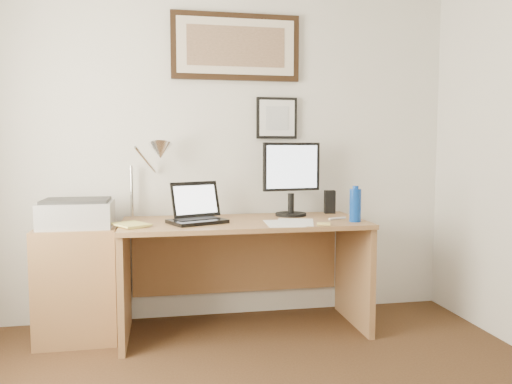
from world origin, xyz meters
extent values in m
cube|color=silver|center=(0.00, 2.00, 1.25)|extent=(3.50, 0.02, 2.50)
cube|color=olive|center=(-0.92, 1.68, 0.36)|extent=(0.50, 0.40, 0.73)
cylinder|color=#0C3A9E|center=(0.86, 1.45, 0.86)|extent=(0.08, 0.08, 0.22)
cylinder|color=#0C3A9E|center=(0.86, 1.45, 0.98)|extent=(0.04, 0.04, 0.02)
cube|color=black|center=(0.83, 1.89, 0.84)|extent=(0.08, 0.08, 0.17)
cube|color=white|center=(0.38, 1.45, 0.75)|extent=(0.25, 0.34, 0.00)
cube|color=white|center=(0.46, 1.48, 0.75)|extent=(0.32, 0.39, 0.00)
cube|color=#EBD26F|center=(0.61, 1.35, 0.76)|extent=(0.11, 0.11, 0.01)
cylinder|color=white|center=(0.78, 1.56, 0.76)|extent=(0.14, 0.06, 0.02)
imported|color=#DBD267|center=(-0.65, 1.47, 0.76)|extent=(0.26, 0.28, 0.02)
cube|color=olive|center=(0.15, 1.63, 0.73)|extent=(1.60, 0.70, 0.03)
cube|color=olive|center=(-0.63, 1.63, 0.36)|extent=(0.04, 0.65, 0.72)
cube|color=olive|center=(0.93, 1.63, 0.36)|extent=(0.04, 0.65, 0.72)
cube|color=olive|center=(0.15, 1.96, 0.45)|extent=(1.50, 0.03, 0.55)
cube|color=black|center=(-0.16, 1.57, 0.76)|extent=(0.41, 0.36, 0.02)
cube|color=black|center=(-0.16, 1.60, 0.78)|extent=(0.31, 0.23, 0.00)
cube|color=black|center=(-0.16, 1.71, 0.89)|extent=(0.34, 0.20, 0.23)
cube|color=white|center=(-0.16, 1.70, 0.89)|extent=(0.30, 0.17, 0.18)
cylinder|color=black|center=(0.52, 1.81, 0.76)|extent=(0.22, 0.22, 0.02)
cylinder|color=black|center=(0.52, 1.81, 0.84)|extent=(0.04, 0.04, 0.14)
cube|color=black|center=(0.52, 1.80, 1.10)|extent=(0.42, 0.10, 0.34)
cube|color=silver|center=(0.52, 1.78, 1.10)|extent=(0.38, 0.06, 0.30)
cube|color=#A8A8AA|center=(-0.92, 1.68, 0.81)|extent=(0.44, 0.34, 0.16)
cube|color=#2F2F2F|center=(-0.92, 1.68, 0.90)|extent=(0.40, 0.30, 0.02)
cylinder|color=silver|center=(-0.59, 1.92, 0.93)|extent=(0.02, 0.02, 0.36)
cylinder|color=silver|center=(-0.49, 1.86, 1.15)|extent=(0.15, 0.23, 0.19)
cone|color=silver|center=(-0.39, 1.80, 1.21)|extent=(0.16, 0.18, 0.15)
cube|color=black|center=(0.15, 1.98, 1.95)|extent=(0.92, 0.03, 0.47)
cube|color=beige|center=(0.15, 1.96, 1.95)|extent=(0.84, 0.01, 0.39)
cube|color=brown|center=(0.15, 1.95, 1.95)|extent=(0.70, 0.00, 0.28)
cube|color=black|center=(0.45, 1.98, 1.45)|extent=(0.30, 0.02, 0.30)
cube|color=white|center=(0.45, 1.96, 1.45)|extent=(0.26, 0.00, 0.26)
cube|color=#B8BDC2|center=(0.45, 1.96, 1.45)|extent=(0.17, 0.00, 0.17)
camera|label=1|loc=(-0.38, -1.61, 1.22)|focal=35.00mm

